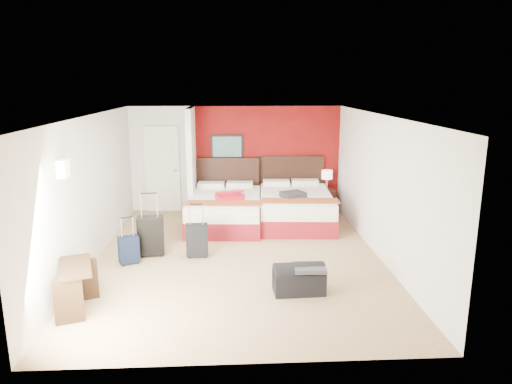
{
  "coord_description": "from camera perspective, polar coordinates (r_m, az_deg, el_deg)",
  "views": [
    {
      "loc": [
        -0.1,
        -7.82,
        3.04
      ],
      "look_at": [
        0.36,
        0.8,
        1.0
      ],
      "focal_mm": 32.64,
      "sensor_mm": 36.0,
      "label": 1
    }
  ],
  "objects": [
    {
      "name": "desk",
      "position": [
        6.85,
        -21.08,
        -10.91
      ],
      "size": [
        0.63,
        0.89,
        0.67
      ],
      "primitive_type": "cube",
      "rotation": [
        0.0,
        0.0,
        0.32
      ],
      "color": "black",
      "rests_on": "ground"
    },
    {
      "name": "red_suitcase_open",
      "position": [
        9.93,
        -3.25,
        -0.36
      ],
      "size": [
        0.76,
        0.89,
        0.09
      ],
      "primitive_type": "cube",
      "rotation": [
        0.0,
        0.0,
        0.32
      ],
      "color": "red",
      "rests_on": "bed_left"
    },
    {
      "name": "suitcase_navy",
      "position": [
        8.3,
        -15.31,
        -7.0
      ],
      "size": [
        0.38,
        0.32,
        0.46
      ],
      "primitive_type": "cube",
      "rotation": [
        0.0,
        0.0,
        0.44
      ],
      "color": "black",
      "rests_on": "ground"
    },
    {
      "name": "jacket_bundle",
      "position": [
        9.88,
        4.55,
        -0.31
      ],
      "size": [
        0.58,
        0.54,
        0.11
      ],
      "primitive_type": "cube",
      "rotation": [
        0.0,
        0.0,
        0.44
      ],
      "color": "#323136",
      "rests_on": "bed_right"
    },
    {
      "name": "nightstand",
      "position": [
        11.3,
        8.58,
        -1.02
      ],
      "size": [
        0.42,
        0.42,
        0.55
      ],
      "primitive_type": "cube",
      "rotation": [
        0.0,
        0.0,
        0.07
      ],
      "color": "black",
      "rests_on": "ground"
    },
    {
      "name": "table_lamp",
      "position": [
        11.19,
        8.67,
        1.49
      ],
      "size": [
        0.3,
        0.3,
        0.46
      ],
      "primitive_type": "cylinder",
      "rotation": [
        0.0,
        0.0,
        0.19
      ],
      "color": "silver",
      "rests_on": "nightstand"
    },
    {
      "name": "room_walls",
      "position": [
        9.5,
        -10.9,
        2.23
      ],
      "size": [
        5.02,
        6.52,
        2.5
      ],
      "color": "silver",
      "rests_on": "ground"
    },
    {
      "name": "suitcase_black",
      "position": [
        8.56,
        -12.76,
        -5.4
      ],
      "size": [
        0.48,
        0.33,
        0.69
      ],
      "primitive_type": "cube",
      "rotation": [
        0.0,
        0.0,
        0.1
      ],
      "color": "black",
      "rests_on": "ground"
    },
    {
      "name": "suitcase_charcoal",
      "position": [
        8.38,
        -7.22,
        -6.02
      ],
      "size": [
        0.39,
        0.25,
        0.56
      ],
      "primitive_type": "cube",
      "rotation": [
        0.0,
        0.0,
        0.04
      ],
      "color": "black",
      "rests_on": "ground"
    },
    {
      "name": "jacket_draped",
      "position": [
        6.91,
        6.62,
        -9.2
      ],
      "size": [
        0.47,
        0.4,
        0.06
      ],
      "primitive_type": "cube",
      "rotation": [
        0.0,
        0.0,
        -0.05
      ],
      "color": "#38383D",
      "rests_on": "duffel_bag"
    },
    {
      "name": "duffel_bag",
      "position": [
        7.01,
        5.27,
        -10.74
      ],
      "size": [
        0.76,
        0.43,
        0.38
      ],
      "primitive_type": "cube",
      "rotation": [
        0.0,
        0.0,
        0.05
      ],
      "color": "black",
      "rests_on": "ground"
    },
    {
      "name": "entry_door",
      "position": [
        11.32,
        -11.4,
        2.78
      ],
      "size": [
        0.82,
        0.06,
        2.05
      ],
      "primitive_type": "cube",
      "color": "silver",
      "rests_on": "ground"
    },
    {
      "name": "partition_wall",
      "position": [
        10.62,
        -7.89,
        3.46
      ],
      "size": [
        0.12,
        1.2,
        2.5
      ],
      "primitive_type": "cube",
      "color": "silver",
      "rests_on": "ground"
    },
    {
      "name": "red_accent_panel",
      "position": [
        11.23,
        1.32,
        4.11
      ],
      "size": [
        3.5,
        0.04,
        2.5
      ],
      "primitive_type": "cube",
      "color": "maroon",
      "rests_on": "ground"
    },
    {
      "name": "bed_left",
      "position": [
        10.12,
        -3.79,
        -2.29
      ],
      "size": [
        1.66,
        2.26,
        0.65
      ],
      "primitive_type": "cube",
      "rotation": [
        0.0,
        0.0,
        -0.06
      ],
      "color": "white",
      "rests_on": "ground"
    },
    {
      "name": "ground",
      "position": [
        8.39,
        -2.19,
        -7.95
      ],
      "size": [
        6.5,
        6.5,
        0.0
      ],
      "primitive_type": "plane",
      "color": "tan",
      "rests_on": "ground"
    },
    {
      "name": "bed_right",
      "position": [
        10.28,
        4.84,
        -2.02
      ],
      "size": [
        1.7,
        2.32,
        0.67
      ],
      "primitive_type": "cube",
      "rotation": [
        0.0,
        0.0,
        -0.06
      ],
      "color": "white",
      "rests_on": "ground"
    }
  ]
}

